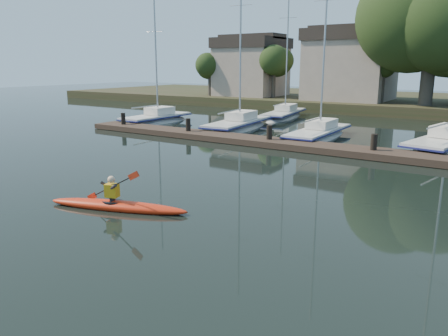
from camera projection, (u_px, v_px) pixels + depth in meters
The scene contains 9 objects.
ground at pixel (137, 228), 12.68m from camera, with size 160.00×160.00×0.00m, color black.
kayak at pixel (116, 204), 14.32m from camera, with size 4.86×2.18×1.57m.
dock at pixel (318, 147), 24.02m from camera, with size 34.00×2.00×1.80m.
sailboat_0 at pixel (157, 125), 35.63m from camera, with size 2.27×7.91×12.53m.
sailboat_1 at pixel (238, 132), 32.07m from camera, with size 3.17×9.32×14.95m.
sailboat_2 at pixel (318, 141), 28.22m from camera, with size 2.14×8.79×14.52m.
sailboat_3 at pixel (444, 153), 24.54m from camera, with size 4.01×9.05×14.13m.
sailboat_5 at pixel (284, 120), 39.03m from camera, with size 3.29×9.07×14.68m.
shore at pixel (432, 79), 43.84m from camera, with size 90.00×25.25×12.75m.
Camera 1 is at (8.65, -8.59, 4.64)m, focal length 35.00 mm.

